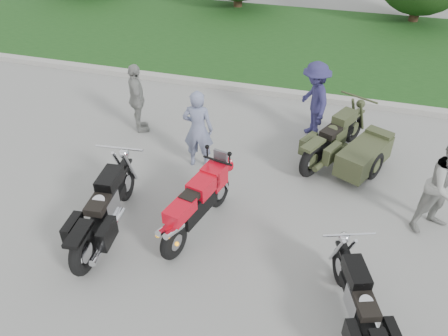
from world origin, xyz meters
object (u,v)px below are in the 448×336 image
(person_denim, at_px, (314,100))
(cruiser_right, at_px, (362,311))
(sportbike_red, at_px, (196,204))
(person_stripe, at_px, (198,129))
(person_back, at_px, (137,99))
(person_grey, at_px, (448,187))
(cruiser_left, at_px, (103,212))
(cruiser_sidecar, at_px, (350,149))

(person_denim, bearing_deg, cruiser_right, -11.67)
(cruiser_right, bearing_deg, sportbike_red, 135.16)
(cruiser_right, height_order, person_stripe, person_stripe)
(sportbike_red, xyz_separation_m, person_back, (-2.43, 2.85, 0.24))
(person_grey, xyz_separation_m, person_back, (-6.40, 1.59, -0.07))
(cruiser_left, distance_m, person_grey, 5.73)
(cruiser_sidecar, height_order, person_back, person_back)
(cruiser_sidecar, height_order, person_stripe, person_stripe)
(person_denim, bearing_deg, sportbike_red, -47.12)
(person_back, bearing_deg, person_stripe, -150.51)
(person_stripe, xyz_separation_m, person_back, (-1.81, 0.95, -0.03))
(person_stripe, distance_m, person_denim, 2.83)
(sportbike_red, xyz_separation_m, person_grey, (3.97, 1.26, 0.31))
(sportbike_red, distance_m, cruiser_right, 3.05)
(cruiser_right, bearing_deg, person_grey, 44.21)
(person_grey, height_order, person_back, person_grey)
(cruiser_right, relative_size, cruiser_sidecar, 0.92)
(cruiser_right, xyz_separation_m, person_grey, (1.20, 2.52, 0.46))
(cruiser_right, bearing_deg, person_back, 121.34)
(cruiser_right, bearing_deg, person_stripe, 116.69)
(cruiser_right, relative_size, person_grey, 1.18)
(person_denim, height_order, person_back, person_denim)
(person_stripe, bearing_deg, sportbike_red, 101.19)
(cruiser_left, bearing_deg, person_grey, 12.10)
(person_grey, bearing_deg, cruiser_sidecar, 101.62)
(cruiser_left, relative_size, cruiser_sidecar, 1.10)
(sportbike_red, height_order, person_denim, person_denim)
(person_back, bearing_deg, cruiser_sidecar, -124.76)
(cruiser_left, height_order, cruiser_right, cruiser_left)
(person_stripe, relative_size, person_grey, 0.95)
(person_stripe, height_order, person_grey, person_grey)
(person_grey, bearing_deg, cruiser_right, -151.70)
(sportbike_red, bearing_deg, cruiser_left, -146.61)
(sportbike_red, height_order, person_back, person_back)
(sportbike_red, height_order, person_stripe, person_stripe)
(sportbike_red, relative_size, person_grey, 1.16)
(cruiser_sidecar, xyz_separation_m, person_grey, (1.58, -1.43, 0.45))
(person_back, bearing_deg, person_grey, -136.77)
(sportbike_red, relative_size, cruiser_sidecar, 0.90)
(sportbike_red, bearing_deg, person_back, 143.38)
(cruiser_right, bearing_deg, person_denim, 84.11)
(sportbike_red, bearing_deg, cruiser_sidecar, 61.18)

